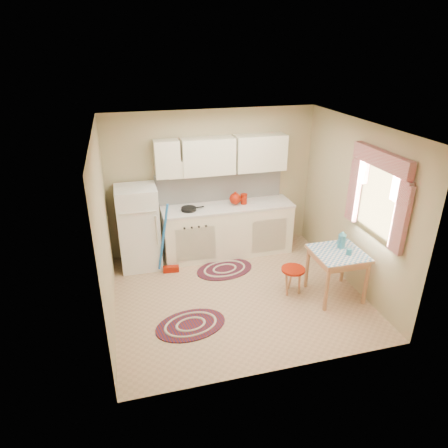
{
  "coord_description": "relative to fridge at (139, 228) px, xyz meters",
  "views": [
    {
      "loc": [
        -1.49,
        -4.84,
        3.47
      ],
      "look_at": [
        -0.15,
        0.25,
        1.07
      ],
      "focal_mm": 32.0,
      "sensor_mm": 36.0,
      "label": 1
    }
  ],
  "objects": [
    {
      "name": "countertop",
      "position": [
        1.52,
        0.05,
        0.2
      ],
      "size": [
        2.27,
        0.62,
        0.04
      ],
      "primitive_type": "cube",
      "color": "silver",
      "rests_on": "base_cabinets"
    },
    {
      "name": "mug",
      "position": [
        2.82,
        -1.73,
        0.07
      ],
      "size": [
        0.09,
        0.09,
        0.1
      ],
      "primitive_type": "cylinder",
      "rotation": [
        0.0,
        0.0,
        -0.22
      ],
      "color": "teal",
      "rests_on": "table"
    },
    {
      "name": "base_cabinets",
      "position": [
        1.52,
        0.05,
        -0.26
      ],
      "size": [
        2.25,
        0.6,
        0.88
      ],
      "primitive_type": "cube",
      "color": "white",
      "rests_on": "ground"
    },
    {
      "name": "stool",
      "position": [
        2.13,
        -1.42,
        -0.49
      ],
      "size": [
        0.42,
        0.42,
        0.42
      ],
      "primitive_type": "cylinder",
      "rotation": [
        0.0,
        0.0,
        -0.21
      ],
      "color": "#991805",
      "rests_on": "ground"
    },
    {
      "name": "table",
      "position": [
        2.72,
        -1.63,
        -0.34
      ],
      "size": [
        0.72,
        0.72,
        0.72
      ],
      "primitive_type": "cube",
      "color": "tan",
      "rests_on": "ground"
    },
    {
      "name": "rug_center",
      "position": [
        1.32,
        -0.51,
        -0.69
      ],
      "size": [
        1.07,
        0.81,
        0.02
      ],
      "primitive_type": null,
      "rotation": [
        0.0,
        0.0,
        0.18
      ],
      "color": "maroon",
      "rests_on": "ground"
    },
    {
      "name": "red_canister",
      "position": [
        1.81,
        0.05,
        0.3
      ],
      "size": [
        0.12,
        0.12,
        0.16
      ],
      "primitive_type": "cylinder",
      "rotation": [
        0.0,
        0.0,
        0.16
      ],
      "color": "#991805",
      "rests_on": "countertop"
    },
    {
      "name": "coffee_pot",
      "position": [
        2.82,
        -1.51,
        0.16
      ],
      "size": [
        0.17,
        0.16,
        0.28
      ],
      "primitive_type": null,
      "rotation": [
        0.0,
        0.0,
        0.37
      ],
      "color": "teal",
      "rests_on": "table"
    },
    {
      "name": "rug_left",
      "position": [
        0.51,
        -1.8,
        -0.69
      ],
      "size": [
        1.06,
        0.8,
        0.02
      ],
      "primitive_type": null,
      "rotation": [
        0.0,
        0.0,
        0.17
      ],
      "color": "maroon",
      "rests_on": "ground"
    },
    {
      "name": "frying_pan",
      "position": [
        0.84,
        0.0,
        0.24
      ],
      "size": [
        0.29,
        0.29,
        0.05
      ],
      "primitive_type": "cylinder",
      "rotation": [
        0.0,
        0.0,
        0.13
      ],
      "color": "black",
      "rests_on": "countertop"
    },
    {
      "name": "room_shell",
      "position": [
        1.48,
        -1.01,
        0.9
      ],
      "size": [
        3.64,
        3.6,
        2.52
      ],
      "color": "tan",
      "rests_on": "ground"
    },
    {
      "name": "fridge",
      "position": [
        0.0,
        0.0,
        0.0
      ],
      "size": [
        0.65,
        0.6,
        1.4
      ],
      "primitive_type": "cube",
      "color": "white",
      "rests_on": "ground"
    },
    {
      "name": "broom",
      "position": [
        0.45,
        -0.35,
        -0.1
      ],
      "size": [
        0.29,
        0.15,
        1.2
      ],
      "primitive_type": null,
      "rotation": [
        0.0,
        0.0,
        -0.1
      ],
      "color": "blue",
      "rests_on": "ground"
    },
    {
      "name": "red_kettle",
      "position": [
        1.66,
        0.05,
        0.33
      ],
      "size": [
        0.27,
        0.26,
        0.22
      ],
      "primitive_type": null,
      "rotation": [
        0.0,
        0.0,
        -0.31
      ],
      "color": "#991805",
      "rests_on": "countertop"
    }
  ]
}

